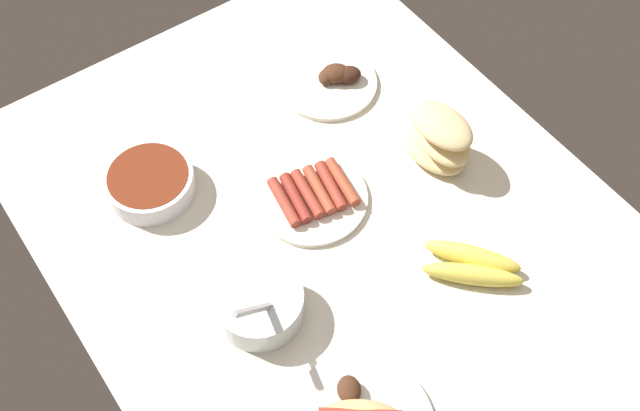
# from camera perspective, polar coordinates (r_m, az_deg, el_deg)

# --- Properties ---
(ground_plane) EXTENTS (1.20, 0.90, 0.03)m
(ground_plane) POSITION_cam_1_polar(r_m,az_deg,el_deg) (1.32, 1.35, -2.25)
(ground_plane) COLOR silver
(banana_bunch) EXTENTS (0.17, 0.16, 0.04)m
(banana_bunch) POSITION_cam_1_polar(r_m,az_deg,el_deg) (1.28, 11.34, -4.40)
(banana_bunch) COLOR #E5D14C
(banana_bunch) RESTS_ON ground_plane
(plate_sausages) EXTENTS (0.20, 0.20, 0.03)m
(plate_sausages) POSITION_cam_1_polar(r_m,az_deg,el_deg) (1.34, -0.50, 0.81)
(plate_sausages) COLOR white
(plate_sausages) RESTS_ON ground_plane
(bread_stack) EXTENTS (0.15, 0.11, 0.11)m
(bread_stack) POSITION_cam_1_polar(r_m,az_deg,el_deg) (1.37, 8.93, 4.94)
(bread_stack) COLOR #E5C689
(bread_stack) RESTS_ON ground_plane
(bowl_coleslaw) EXTENTS (0.14, 0.14, 0.15)m
(bowl_coleslaw) POSITION_cam_1_polar(r_m,az_deg,el_deg) (1.21, -4.57, -7.30)
(bowl_coleslaw) COLOR silver
(bowl_coleslaw) RESTS_ON ground_plane
(plate_grilled_meat) EXTENTS (0.19, 0.19, 0.04)m
(plate_grilled_meat) POSITION_cam_1_polar(r_m,az_deg,el_deg) (1.51, 0.83, 9.35)
(plate_grilled_meat) COLOR white
(plate_grilled_meat) RESTS_ON ground_plane
(bowl_chili) EXTENTS (0.16, 0.16, 0.05)m
(bowl_chili) POSITION_cam_1_polar(r_m,az_deg,el_deg) (1.37, -12.63, 1.74)
(bowl_chili) COLOR white
(bowl_chili) RESTS_ON ground_plane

